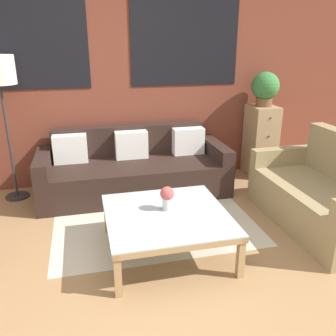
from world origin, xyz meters
The scene contains 9 objects.
ground_plane centered at (0.00, 0.00, 0.00)m, with size 16.00×16.00×0.00m, color #9E754C.
wall_back_brick centered at (0.00, 2.44, 1.41)m, with size 8.40×0.09×2.80m.
rug centered at (0.26, 1.16, 0.00)m, with size 2.05×1.59×0.00m.
couch_dark centered at (0.18, 1.95, 0.28)m, with size 2.26×0.88×0.78m.
settee_vintage centered at (1.94, 0.65, 0.31)m, with size 0.80×1.55×0.92m.
coffee_table centered at (0.26, 0.53, 0.34)m, with size 1.05×1.05×0.39m.
drawer_cabinet centered at (1.99, 2.15, 0.49)m, with size 0.35×0.43×0.97m.
potted_plant centered at (1.99, 2.15, 1.22)m, with size 0.36×0.36×0.45m.
flower_vase centered at (0.28, 0.59, 0.52)m, with size 0.12×0.12×0.22m.
Camera 1 is at (-0.39, -2.17, 1.81)m, focal length 38.00 mm.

